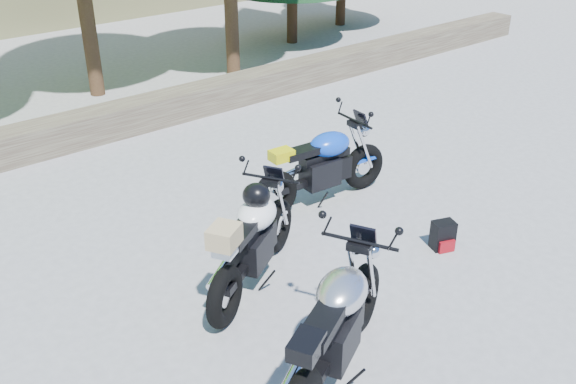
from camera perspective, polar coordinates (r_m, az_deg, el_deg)
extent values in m
plane|color=gray|center=(6.94, 3.99, -8.99)|extent=(90.00, 90.00, 0.00)
cube|color=#4A3C31|center=(10.97, -15.95, 5.92)|extent=(22.00, 0.55, 0.50)
cylinder|color=#382314|center=(12.74, -17.57, 15.45)|extent=(0.28, 0.28, 3.36)
cylinder|color=#382314|center=(13.56, -5.10, 16.30)|extent=(0.28, 0.28, 2.91)
torus|color=black|center=(6.33, 6.62, -9.32)|extent=(0.70, 0.47, 0.69)
cylinder|color=silver|center=(6.33, 6.62, -9.32)|extent=(0.23, 0.15, 0.24)
cube|color=black|center=(5.66, 4.14, -12.81)|extent=(0.61, 0.53, 0.39)
cube|color=black|center=(5.56, 4.50, -10.48)|extent=(0.75, 0.50, 0.11)
ellipsoid|color=silver|center=(5.52, 4.82, -8.80)|extent=(0.74, 0.66, 0.33)
cube|color=black|center=(5.17, 3.02, -11.71)|extent=(0.59, 0.46, 0.10)
cube|color=black|center=(4.91, 1.63, -13.54)|extent=(0.37, 0.33, 0.14)
cylinder|color=black|center=(5.73, 6.37, -4.40)|extent=(0.36, 0.65, 0.03)
sphere|color=silver|center=(5.97, 6.80, -5.08)|extent=(0.19, 0.19, 0.19)
torus|color=black|center=(7.47, -0.93, -3.00)|extent=(0.63, 0.46, 0.64)
torus|color=black|center=(6.38, -5.65, -9.25)|extent=(0.63, 0.46, 0.64)
cylinder|color=silver|center=(7.47, -0.93, -3.00)|extent=(0.21, 0.15, 0.22)
cylinder|color=silver|center=(6.38, -5.65, -9.25)|extent=(0.21, 0.15, 0.22)
cube|color=black|center=(6.83, -3.18, -5.13)|extent=(0.57, 0.50, 0.36)
cube|color=black|center=(6.77, -3.00, -3.26)|extent=(0.69, 0.49, 0.10)
ellipsoid|color=white|center=(6.75, -2.79, -1.96)|extent=(0.69, 0.63, 0.30)
cube|color=black|center=(6.41, -4.32, -3.80)|extent=(0.54, 0.44, 0.09)
cube|color=white|center=(6.16, -5.48, -4.85)|extent=(0.34, 0.32, 0.13)
cylinder|color=black|center=(6.97, -1.56, 1.23)|extent=(0.36, 0.59, 0.03)
sphere|color=silver|center=(7.18, -1.08, 0.55)|extent=(0.18, 0.18, 0.18)
ellipsoid|color=black|center=(6.64, -2.84, -0.31)|extent=(0.39, 0.40, 0.27)
cube|color=tan|center=(6.05, -5.70, -3.93)|extent=(0.39, 0.38, 0.20)
torus|color=black|center=(8.92, 6.73, 2.26)|extent=(0.67, 0.21, 0.65)
torus|color=black|center=(8.11, -1.17, -0.28)|extent=(0.67, 0.21, 0.65)
cylinder|color=silver|center=(8.92, 6.73, 2.26)|extent=(0.23, 0.06, 0.22)
cylinder|color=silver|center=(8.11, -1.17, -0.28)|extent=(0.23, 0.06, 0.22)
cube|color=black|center=(8.43, 2.88, 1.76)|extent=(0.51, 0.34, 0.37)
cube|color=black|center=(8.37, 3.30, 3.27)|extent=(0.73, 0.22, 0.10)
ellipsoid|color=blue|center=(8.36, 3.72, 4.27)|extent=(0.62, 0.44, 0.31)
cube|color=black|center=(8.11, 1.21, 3.56)|extent=(0.53, 0.26, 0.09)
cube|color=#D7CE0B|center=(7.93, -0.59, 3.30)|extent=(0.30, 0.23, 0.13)
cylinder|color=black|center=(8.51, 5.95, 6.34)|extent=(0.09, 0.68, 0.03)
sphere|color=silver|center=(8.67, 6.73, 5.49)|extent=(0.18, 0.18, 0.18)
cube|color=black|center=(7.79, 13.60, -3.74)|extent=(0.31, 0.26, 0.35)
cube|color=maroon|center=(7.76, 13.94, -4.74)|extent=(0.20, 0.10, 0.15)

